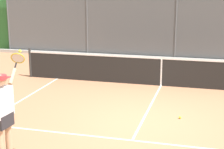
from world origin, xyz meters
TOP-DOWN VIEW (x-y plane):
  - ground_plane at (0.00, 0.00)m, footprint 60.00×60.00m
  - court_line_markings at (0.00, 1.42)m, footprint 7.55×8.49m
  - fence_backdrop at (-0.00, -8.71)m, footprint 19.60×1.37m
  - tennis_net at (0.00, -3.53)m, footprint 9.70×0.09m
  - tennis_player at (2.21, 2.57)m, footprint 0.40×1.41m
  - tennis_ball_near_baseline at (-0.89, -0.52)m, footprint 0.07×0.07m

SIDE VIEW (x-z plane):
  - ground_plane at x=0.00m, z-range 0.00..0.00m
  - court_line_markings at x=0.00m, z-range 0.00..0.01m
  - tennis_ball_near_baseline at x=-0.89m, z-range 0.00..0.07m
  - tennis_net at x=0.00m, z-range -0.04..1.03m
  - tennis_player at x=2.21m, z-range 0.00..1.97m
  - fence_backdrop at x=0.00m, z-range -0.06..3.19m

